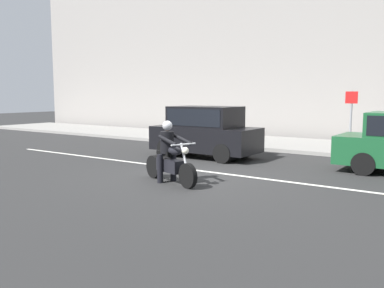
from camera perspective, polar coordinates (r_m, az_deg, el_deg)
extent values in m
plane|color=#282828|center=(11.11, -0.11, -4.61)|extent=(80.00, 80.00, 0.00)
cube|color=gray|center=(18.17, 14.44, -0.11)|extent=(40.00, 4.40, 0.14)
cube|color=gray|center=(21.53, 18.16, 15.47)|extent=(40.00, 1.40, 11.10)
cube|color=silver|center=(11.73, 3.27, -3.98)|extent=(18.00, 0.14, 0.01)
cylinder|color=black|center=(9.75, -0.58, -4.43)|extent=(0.61, 0.31, 0.60)
cylinder|color=black|center=(11.01, -5.31, -3.15)|extent=(0.61, 0.31, 0.60)
cylinder|color=silver|center=(9.78, -1.00, -2.22)|extent=(0.36, 0.17, 0.79)
cube|color=black|center=(10.35, -3.10, -2.99)|extent=(0.89, 0.54, 0.32)
ellipsoid|color=black|center=(10.11, -2.42, -0.94)|extent=(0.53, 0.38, 0.22)
cube|color=black|center=(10.45, -3.65, -1.24)|extent=(0.57, 0.39, 0.10)
cylinder|color=silver|center=(9.78, -1.21, -0.06)|extent=(0.26, 0.68, 0.04)
sphere|color=silver|center=(9.73, -0.93, -0.92)|extent=(0.17, 0.17, 0.17)
cylinder|color=silver|center=(10.70, -3.26, -3.32)|extent=(0.69, 0.29, 0.07)
cylinder|color=black|center=(10.37, -4.44, -3.44)|extent=(0.19, 0.19, 0.72)
cylinder|color=black|center=(10.59, -2.61, -3.21)|extent=(0.19, 0.19, 0.72)
cylinder|color=black|center=(10.36, -3.48, 0.23)|extent=(0.43, 0.43, 0.55)
cylinder|color=black|center=(9.94, -3.43, 0.47)|extent=(0.72, 0.32, 0.24)
cylinder|color=black|center=(10.18, -1.36, 0.64)|extent=(0.72, 0.32, 0.24)
sphere|color=tan|center=(10.31, -3.44, 2.40)|extent=(0.20, 0.20, 0.20)
sphere|color=#B7B7BC|center=(10.31, -3.44, 2.56)|extent=(0.25, 0.25, 0.25)
cylinder|color=black|center=(13.01, 23.43, -2.06)|extent=(0.64, 1.82, 0.64)
cube|color=black|center=(14.53, 1.85, 0.74)|extent=(3.77, 1.70, 0.84)
cube|color=black|center=(14.47, 1.86, 3.81)|extent=(2.34, 1.56, 0.72)
cube|color=black|center=(14.47, 1.86, 3.81)|extent=(2.15, 1.59, 0.58)
cylinder|color=black|center=(13.98, 5.87, -0.94)|extent=(0.64, 1.76, 0.64)
cylinder|color=black|center=(15.24, -1.85, -0.26)|extent=(0.64, 1.76, 0.64)
cylinder|color=gray|center=(16.37, 21.16, 3.03)|extent=(0.08, 0.08, 2.22)
cube|color=red|center=(16.31, 21.26, 6.04)|extent=(0.44, 0.03, 0.44)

